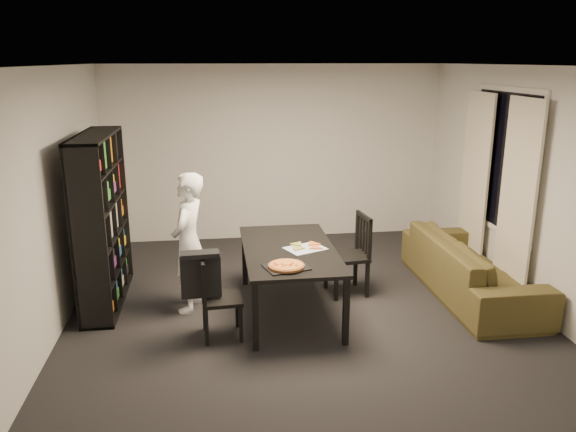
{
  "coord_description": "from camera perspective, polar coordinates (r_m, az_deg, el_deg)",
  "views": [
    {
      "loc": [
        -0.92,
        -5.54,
        2.66
      ],
      "look_at": [
        -0.15,
        0.16,
        1.05
      ],
      "focal_mm": 35.0,
      "sensor_mm": 36.0,
      "label": 1
    }
  ],
  "objects": [
    {
      "name": "room",
      "position": [
        5.78,
        1.67,
        2.02
      ],
      "size": [
        5.01,
        5.51,
        2.61
      ],
      "color": "black",
      "rests_on": "ground"
    },
    {
      "name": "window_pane",
      "position": [
        7.12,
        21.09,
        5.22
      ],
      "size": [
        0.02,
        1.4,
        1.6
      ],
      "primitive_type": "cube",
      "color": "black",
      "rests_on": "room"
    },
    {
      "name": "window_frame",
      "position": [
        7.11,
        21.06,
        5.22
      ],
      "size": [
        0.03,
        1.52,
        1.72
      ],
      "primitive_type": "cube",
      "color": "white",
      "rests_on": "room"
    },
    {
      "name": "curtain_left",
      "position": [
        6.7,
        22.25,
        1.44
      ],
      "size": [
        0.03,
        0.7,
        2.25
      ],
      "primitive_type": "cube",
      "color": "beige",
      "rests_on": "room"
    },
    {
      "name": "curtain_right",
      "position": [
        7.59,
        18.43,
        3.37
      ],
      "size": [
        0.03,
        0.7,
        2.25
      ],
      "primitive_type": "cube",
      "color": "beige",
      "rests_on": "room"
    },
    {
      "name": "bookshelf",
      "position": [
        6.49,
        -18.39,
        -0.45
      ],
      "size": [
        0.35,
        1.5,
        1.9
      ],
      "primitive_type": "cube",
      "color": "black",
      "rests_on": "room"
    },
    {
      "name": "dining_table",
      "position": [
        5.99,
        0.13,
        -3.87
      ],
      "size": [
        0.96,
        1.73,
        0.72
      ],
      "color": "black",
      "rests_on": "room"
    },
    {
      "name": "chair_left",
      "position": [
        5.55,
        -7.6,
        -7.69
      ],
      "size": [
        0.41,
        0.41,
        0.83
      ],
      "rotation": [
        0.0,
        0.0,
        1.64
      ],
      "color": "black",
      "rests_on": "room"
    },
    {
      "name": "chair_right",
      "position": [
        6.57,
        6.75,
        -3.31
      ],
      "size": [
        0.49,
        0.49,
        0.94
      ],
      "rotation": [
        0.0,
        0.0,
        -1.45
      ],
      "color": "black",
      "rests_on": "room"
    },
    {
      "name": "draped_jacket",
      "position": [
        5.47,
        -8.87,
        -5.72
      ],
      "size": [
        0.39,
        0.19,
        0.46
      ],
      "rotation": [
        0.0,
        0.0,
        1.64
      ],
      "color": "black",
      "rests_on": "chair_left"
    },
    {
      "name": "person",
      "position": [
        6.11,
        -10.06,
        -2.7
      ],
      "size": [
        0.51,
        0.64,
        1.53
      ],
      "primitive_type": "imported",
      "rotation": [
        0.0,
        0.0,
        -1.87
      ],
      "color": "white",
      "rests_on": "room"
    },
    {
      "name": "baking_tray",
      "position": [
        5.43,
        -0.19,
        -5.21
      ],
      "size": [
        0.47,
        0.42,
        0.01
      ],
      "primitive_type": "cube",
      "rotation": [
        0.0,
        0.0,
        0.27
      ],
      "color": "black",
      "rests_on": "dining_table"
    },
    {
      "name": "pepperoni_pizza",
      "position": [
        5.41,
        -0.17,
        -5.06
      ],
      "size": [
        0.35,
        0.35,
        0.03
      ],
      "rotation": [
        0.0,
        0.0,
        -0.36
      ],
      "color": "brown",
      "rests_on": "dining_table"
    },
    {
      "name": "kitchen_towel",
      "position": [
        5.95,
        1.77,
        -3.33
      ],
      "size": [
        0.49,
        0.44,
        0.01
      ],
      "primitive_type": "cube",
      "rotation": [
        0.0,
        0.0,
        0.41
      ],
      "color": "white",
      "rests_on": "dining_table"
    },
    {
      "name": "pizza_slices",
      "position": [
        6.0,
        1.8,
        -3.05
      ],
      "size": [
        0.41,
        0.36,
        0.01
      ],
      "primitive_type": null,
      "rotation": [
        0.0,
        0.0,
        0.13
      ],
      "color": "gold",
      "rests_on": "dining_table"
    },
    {
      "name": "sofa",
      "position": [
        6.88,
        18.06,
        -4.93
      ],
      "size": [
        0.89,
        2.27,
        0.66
      ],
      "primitive_type": "imported",
      "rotation": [
        0.0,
        0.0,
        1.57
      ],
      "color": "#3C3418",
      "rests_on": "room"
    }
  ]
}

